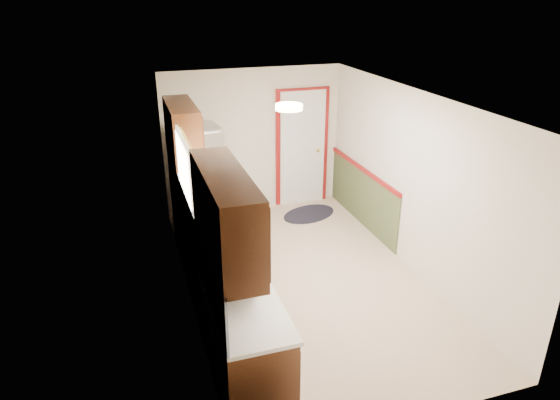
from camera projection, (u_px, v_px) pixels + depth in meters
room_shell at (306, 195)px, 6.15m from camera, size 3.20×5.20×2.52m
kitchen_run at (213, 249)px, 5.70m from camera, size 0.63×4.00×2.20m
back_wall_trim at (315, 158)px, 8.49m from camera, size 1.12×2.30×2.08m
ceiling_fixture at (289, 107)px, 5.44m from camera, size 0.30×0.30×0.06m
microwave at (233, 262)px, 4.77m from camera, size 0.38×0.61×0.39m
refrigerator at (199, 178)px, 7.81m from camera, size 0.76×0.73×1.64m
rug at (309, 214)px, 8.51m from camera, size 1.16×0.96×0.01m
cooktop at (196, 192)px, 6.93m from camera, size 0.51×0.61×0.02m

